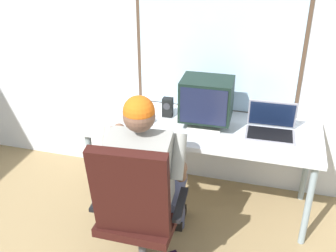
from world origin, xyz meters
TOP-DOWN VIEW (x-y plane):
  - wall_rear at (0.01, 2.71)m, footprint 5.81×0.08m
  - desk at (0.13, 2.31)m, footprint 1.80×0.68m
  - office_chair at (-0.08, 1.39)m, footprint 0.59×0.55m
  - person_seated at (-0.10, 1.65)m, footprint 0.56×0.78m
  - crt_monitor at (0.16, 2.33)m, footprint 0.39×0.30m
  - laptop at (0.64, 2.35)m, footprint 0.36×0.28m
  - wine_glass at (-0.33, 2.17)m, footprint 0.08×0.08m
  - desk_speaker at (-0.17, 2.42)m, footprint 0.08×0.07m
  - book_stack at (-0.44, 2.38)m, footprint 0.20×0.14m

SIDE VIEW (x-z plane):
  - office_chair at x=-0.08m, z-range 0.06..1.13m
  - desk at x=0.13m, z-range 0.30..1.02m
  - person_seated at x=-0.10m, z-range 0.03..1.30m
  - book_stack at x=-0.44m, z-range 0.72..0.77m
  - laptop at x=0.64m, z-range 0.67..0.90m
  - desk_speaker at x=-0.17m, z-range 0.72..0.88m
  - wine_glass at x=-0.33m, z-range 0.75..0.90m
  - crt_monitor at x=0.16m, z-range 0.75..1.13m
  - wall_rear at x=0.01m, z-range -0.01..2.87m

